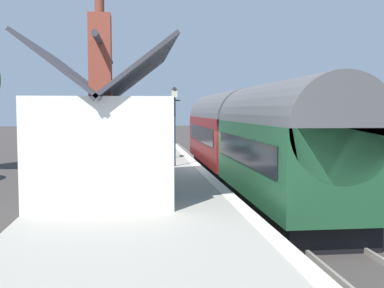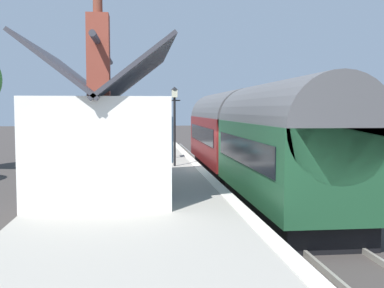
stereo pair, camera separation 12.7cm
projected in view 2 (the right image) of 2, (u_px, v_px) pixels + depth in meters
name	position (u px, v px, depth m)	size (l,w,h in m)	color
ground_plane	(228.00, 192.00, 19.50)	(160.00, 160.00, 0.00)	#383330
platform	(138.00, 181.00, 19.05)	(32.00, 5.43, 0.99)	gray
platform_edge_coping	(200.00, 168.00, 19.29)	(32.00, 0.36, 0.02)	beige
rail_near	(266.00, 189.00, 19.67)	(52.00, 0.08, 0.14)	gray
rail_far	(233.00, 190.00, 19.51)	(52.00, 0.08, 0.14)	gray
train	(246.00, 137.00, 20.08)	(19.39, 2.73, 4.32)	black
station_building	(105.00, 141.00, 13.85)	(6.67, 3.80, 5.18)	white
bench_platform_end	(153.00, 145.00, 25.44)	(1.40, 0.44, 0.88)	teal
bench_by_lamp	(160.00, 151.00, 21.89)	(1.42, 0.49, 0.88)	teal
bench_mid_platform	(153.00, 142.00, 27.81)	(1.42, 0.50, 0.88)	teal
planter_edge_near	(94.00, 154.00, 21.30)	(0.52, 0.52, 0.76)	gray
planter_bench_left	(113.00, 143.00, 28.06)	(0.59, 0.59, 0.82)	#9E5138
planter_edge_far	(150.00, 158.00, 18.61)	(0.63, 0.63, 1.01)	black
lamp_post_platform	(175.00, 110.00, 19.96)	(0.32, 0.50, 3.38)	black
station_sign_board	(172.00, 134.00, 23.50)	(0.96, 0.06, 1.57)	black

